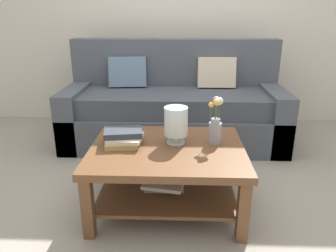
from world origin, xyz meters
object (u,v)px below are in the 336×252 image
coffee_table (167,164)px  flower_pitcher (215,125)px  glass_hurricane_vase (176,122)px  book_stack_main (123,137)px  couch (174,108)px

coffee_table → flower_pitcher: 0.43m
glass_hurricane_vase → flower_pitcher: bearing=1.0°
coffee_table → book_stack_main: size_ratio=3.70×
coffee_table → flower_pitcher: flower_pitcher is taller
book_stack_main → flower_pitcher: flower_pitcher is taller
glass_hurricane_vase → book_stack_main: bearing=-173.3°
couch → glass_hurricane_vase: size_ratio=8.64×
couch → flower_pitcher: (0.31, -1.20, 0.23)m
book_stack_main → coffee_table: bearing=-7.1°
book_stack_main → couch: bearing=75.3°
coffee_table → glass_hurricane_vase: (0.06, 0.08, 0.28)m
book_stack_main → glass_hurricane_vase: glass_hurricane_vase is taller
couch → glass_hurricane_vase: couch is taller
couch → book_stack_main: couch is taller
couch → glass_hurricane_vase: (0.04, -1.21, 0.25)m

